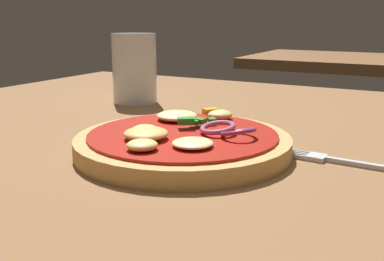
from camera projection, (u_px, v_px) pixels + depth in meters
dining_table at (228, 182)px, 0.45m from camera, size 1.20×1.08×0.04m
pizza at (183, 142)px, 0.48m from camera, size 0.23×0.23×0.03m
fork at (354, 164)px, 0.44m from camera, size 0.17×0.02×0.01m
beer_glass at (135, 72)px, 0.76m from camera, size 0.07×0.07×0.11m
background_table at (348, 62)px, 1.60m from camera, size 0.66×0.47×0.04m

